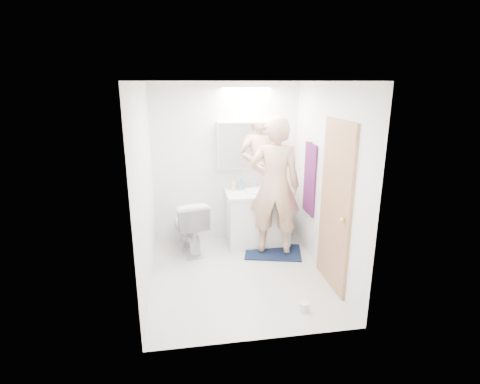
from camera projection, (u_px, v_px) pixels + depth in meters
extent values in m
plane|color=silver|center=(239.00, 276.00, 4.75)|extent=(2.50, 2.50, 0.00)
plane|color=white|center=(239.00, 81.00, 4.07)|extent=(2.50, 2.50, 0.00)
plane|color=white|center=(226.00, 164.00, 5.60)|extent=(2.50, 0.00, 2.50)
plane|color=white|center=(262.00, 224.00, 3.23)|extent=(2.50, 0.00, 2.50)
plane|color=white|center=(145.00, 190.00, 4.25)|extent=(0.00, 2.50, 2.50)
plane|color=white|center=(327.00, 182.00, 4.58)|extent=(0.00, 2.50, 2.50)
cube|color=white|center=(257.00, 219.00, 5.62)|extent=(0.90, 0.55, 0.78)
cube|color=white|center=(258.00, 193.00, 5.51)|extent=(0.95, 0.58, 0.04)
cylinder|color=white|center=(257.00, 191.00, 5.53)|extent=(0.36, 0.36, 0.03)
cylinder|color=silver|center=(255.00, 183.00, 5.69)|extent=(0.02, 0.02, 0.16)
cube|color=white|center=(247.00, 145.00, 5.49)|extent=(0.88, 0.14, 0.70)
cube|color=silver|center=(248.00, 146.00, 5.41)|extent=(0.84, 0.01, 0.66)
imported|color=white|center=(189.00, 225.00, 5.35)|extent=(0.60, 0.86, 0.80)
cube|color=#14223F|center=(273.00, 252.00, 5.39)|extent=(0.91, 0.73, 0.02)
imported|color=tan|center=(275.00, 186.00, 5.11)|extent=(0.79, 0.62, 1.93)
cube|color=tan|center=(335.00, 207.00, 4.30)|extent=(0.04, 0.80, 2.00)
sphere|color=gold|center=(343.00, 220.00, 4.03)|extent=(0.06, 0.06, 0.06)
cube|color=#13143C|center=(310.00, 179.00, 5.13)|extent=(0.02, 0.42, 1.00)
cylinder|color=silver|center=(311.00, 142.00, 4.98)|extent=(0.07, 0.02, 0.02)
imported|color=#CBC283|center=(233.00, 184.00, 5.56)|extent=(0.10, 0.10, 0.20)
imported|color=#588FBE|center=(241.00, 184.00, 5.61)|extent=(0.09, 0.09, 0.17)
imported|color=#416DC4|center=(269.00, 186.00, 5.67)|extent=(0.11, 0.11, 0.08)
cylinder|color=silver|center=(304.00, 307.00, 4.01)|extent=(0.11, 0.11, 0.10)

